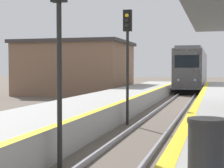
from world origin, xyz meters
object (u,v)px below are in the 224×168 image
at_px(train, 193,70).
at_px(trash_bin, 207,152).
at_px(signal_near, 59,27).
at_px(signal_mid, 127,45).

xyz_separation_m(train, trash_bin, (2.28, -37.68, -0.90)).
distance_m(signal_near, signal_mid, 7.26).
relative_size(signal_near, signal_mid, 1.00).
distance_m(train, signal_mid, 27.12).
bearing_deg(signal_mid, signal_near, -89.90).
bearing_deg(train, signal_mid, -92.57).
height_order(train, signal_mid, signal_mid).
distance_m(train, signal_near, 34.37).
xyz_separation_m(train, signal_mid, (-1.21, -27.07, 1.13)).
height_order(train, signal_near, signal_near).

